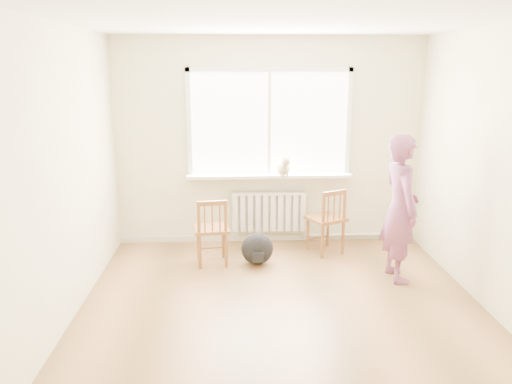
{
  "coord_description": "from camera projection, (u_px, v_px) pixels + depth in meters",
  "views": [
    {
      "loc": [
        -0.45,
        -4.22,
        2.32
      ],
      "look_at": [
        -0.22,
        1.2,
        0.95
      ],
      "focal_mm": 35.0,
      "sensor_mm": 36.0,
      "label": 1
    }
  ],
  "objects": [
    {
      "name": "floor",
      "position": [
        285.0,
        321.0,
        4.68
      ],
      "size": [
        4.5,
        4.5,
        0.0
      ],
      "primitive_type": "plane",
      "color": "#A36E42",
      "rests_on": "ground"
    },
    {
      "name": "ceiling",
      "position": [
        289.0,
        18.0,
        4.01
      ],
      "size": [
        4.5,
        4.5,
        0.0
      ],
      "primitive_type": "plane",
      "rotation": [
        3.14,
        0.0,
        0.0
      ],
      "color": "white",
      "rests_on": "back_wall"
    },
    {
      "name": "back_wall",
      "position": [
        269.0,
        142.0,
        6.52
      ],
      "size": [
        4.0,
        0.01,
        2.7
      ],
      "primitive_type": "cube",
      "color": "beige",
      "rests_on": "ground"
    },
    {
      "name": "window",
      "position": [
        269.0,
        119.0,
        6.42
      ],
      "size": [
        2.12,
        0.05,
        1.42
      ],
      "color": "white",
      "rests_on": "back_wall"
    },
    {
      "name": "windowsill",
      "position": [
        269.0,
        176.0,
        6.52
      ],
      "size": [
        2.15,
        0.22,
        0.04
      ],
      "primitive_type": "cube",
      "color": "white",
      "rests_on": "back_wall"
    },
    {
      "name": "radiator",
      "position": [
        269.0,
        211.0,
        6.66
      ],
      "size": [
        1.0,
        0.12,
        0.55
      ],
      "color": "white",
      "rests_on": "back_wall"
    },
    {
      "name": "heating_pipe",
      "position": [
        360.0,
        234.0,
        6.83
      ],
      "size": [
        1.4,
        0.04,
        0.04
      ],
      "primitive_type": "cylinder",
      "rotation": [
        0.0,
        1.57,
        0.0
      ],
      "color": "silver",
      "rests_on": "back_wall"
    },
    {
      "name": "baseboard",
      "position": [
        268.0,
        237.0,
        6.83
      ],
      "size": [
        4.0,
        0.03,
        0.08
      ],
      "primitive_type": "cube",
      "color": "beige",
      "rests_on": "ground"
    },
    {
      "name": "chair_left",
      "position": [
        212.0,
        232.0,
        5.91
      ],
      "size": [
        0.45,
        0.44,
        0.82
      ],
      "rotation": [
        0.0,
        0.0,
        3.27
      ],
      "color": "brown",
      "rests_on": "floor"
    },
    {
      "name": "chair_right",
      "position": [
        328.0,
        221.0,
        6.27
      ],
      "size": [
        0.55,
        0.54,
        0.85
      ],
      "rotation": [
        0.0,
        0.0,
        3.6
      ],
      "color": "brown",
      "rests_on": "floor"
    },
    {
      "name": "person",
      "position": [
        400.0,
        208.0,
        5.44
      ],
      "size": [
        0.44,
        0.62,
        1.63
      ],
      "primitive_type": "imported",
      "rotation": [
        0.0,
        0.0,
        1.65
      ],
      "color": "#C54158",
      "rests_on": "floor"
    },
    {
      "name": "cat",
      "position": [
        283.0,
        167.0,
        6.41
      ],
      "size": [
        0.23,
        0.42,
        0.28
      ],
      "rotation": [
        0.0,
        0.0,
        0.17
      ],
      "color": "beige",
      "rests_on": "windowsill"
    },
    {
      "name": "backpack",
      "position": [
        257.0,
        249.0,
        5.98
      ],
      "size": [
        0.45,
        0.38,
        0.38
      ],
      "primitive_type": "ellipsoid",
      "rotation": [
        0.0,
        0.0,
        0.27
      ],
      "color": "black",
      "rests_on": "floor"
    }
  ]
}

